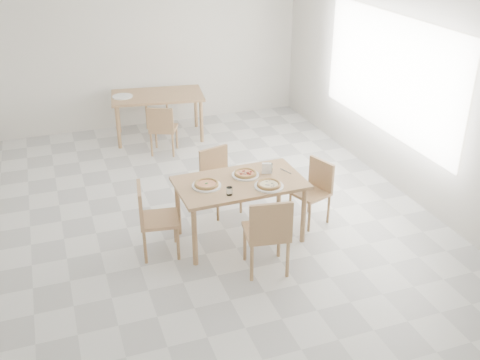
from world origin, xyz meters
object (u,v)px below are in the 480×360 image
object	(u,v)px
plate_empty	(122,96)
chair_back_n	(151,95)
second_table	(158,99)
chair_back_s	(162,127)
chair_east	(315,187)
main_table	(240,188)
pizza_margherita	(207,184)
tumbler_b	(229,191)
plate_mushroom	(269,186)
pizza_pepperoni	(245,173)
chair_north	(218,176)
chair_west	(152,215)
plate_margherita	(207,186)
napkin_holder	(267,169)
plate_pepperoni	(245,175)
tumbler_a	(269,168)
chair_south	(268,231)
pizza_mushroom	(269,184)

from	to	relation	value
plate_empty	chair_back_n	bearing A→B (deg)	48.60
second_table	chair_back_s	world-z (taller)	chair_back_s
chair_east	second_table	bearing A→B (deg)	-179.30
main_table	plate_empty	bearing A→B (deg)	101.21
chair_back_n	pizza_margherita	bearing A→B (deg)	-99.61
chair_east	tumbler_b	size ratio (longest dim) A/B	8.90
plate_mushroom	pizza_margherita	bearing A→B (deg)	159.48
pizza_margherita	second_table	distance (m)	3.46
tumbler_b	chair_east	bearing A→B (deg)	16.07
pizza_pepperoni	plate_empty	distance (m)	3.52
chair_north	chair_east	xyz separation A→B (m)	(1.03, -0.67, -0.02)
plate_empty	chair_north	bearing A→B (deg)	-74.87
chair_west	plate_margherita	size ratio (longest dim) A/B	2.60
chair_north	napkin_holder	world-z (taller)	napkin_holder
tumbler_b	chair_west	bearing A→B (deg)	160.77
plate_margherita	chair_back_s	bearing A→B (deg)	88.15
plate_pepperoni	pizza_pepperoni	size ratio (longest dim) A/B	1.20
chair_back_n	plate_empty	bearing A→B (deg)	-138.03
napkin_holder	plate_empty	xyz separation A→B (m)	(-1.13, 3.44, -0.05)
pizza_pepperoni	tumbler_b	world-z (taller)	tumbler_b
pizza_pepperoni	second_table	xyz separation A→B (m)	(-0.32, 3.34, -0.12)
chair_north	plate_margherita	distance (m)	0.88
plate_pepperoni	tumbler_a	world-z (taller)	tumbler_a
pizza_margherita	second_table	world-z (taller)	pizza_margherita
plate_mushroom	pizza_pepperoni	size ratio (longest dim) A/B	1.24
pizza_pepperoni	pizza_margherita	bearing A→B (deg)	-167.67
chair_south	chair_west	xyz separation A→B (m)	(-1.07, 0.78, -0.03)
chair_south	chair_back_s	bearing A→B (deg)	-74.93
pizza_pepperoni	napkin_holder	world-z (taller)	napkin_holder
main_table	pizza_margherita	xyz separation A→B (m)	(-0.39, 0.01, 0.12)
chair_south	plate_margherita	xyz separation A→B (m)	(-0.43, 0.77, 0.23)
chair_south	pizza_pepperoni	size ratio (longest dim) A/B	3.46
napkin_holder	chair_back_s	size ratio (longest dim) A/B	0.17
plate_margherita	second_table	size ratio (longest dim) A/B	0.21
napkin_holder	plate_empty	size ratio (longest dim) A/B	0.40
main_table	pizza_mushroom	size ratio (longest dim) A/B	4.73
plate_margherita	napkin_holder	xyz separation A→B (m)	(0.75, 0.08, 0.05)
plate_mushroom	tumbler_a	world-z (taller)	tumbler_a
chair_east	chair_back_n	bearing A→B (deg)	176.92
chair_north	pizza_pepperoni	world-z (taller)	chair_north
main_table	plate_margherita	distance (m)	0.41
main_table	chair_back_n	bearing A→B (deg)	91.27
main_table	napkin_holder	bearing A→B (deg)	11.58
main_table	chair_west	xyz separation A→B (m)	(-1.03, 0.02, -0.17)
plate_mushroom	chair_back_n	bearing A→B (deg)	95.60
tumbler_b	tumbler_a	bearing A→B (deg)	31.68
chair_south	plate_empty	size ratio (longest dim) A/B	2.77
plate_margherita	plate_mushroom	xyz separation A→B (m)	(0.65, -0.24, 0.00)
chair_north	chair_back_s	bearing A→B (deg)	83.24
pizza_margherita	chair_back_n	distance (m)	4.20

